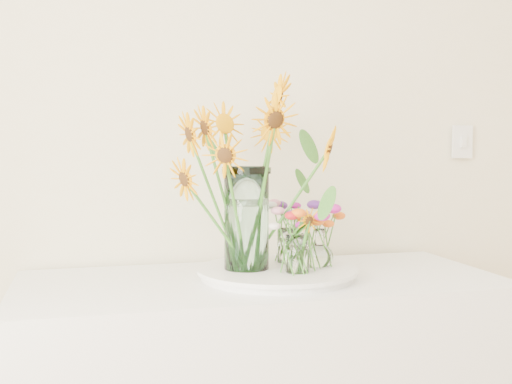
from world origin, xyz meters
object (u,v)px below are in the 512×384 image
tray (277,274)px  mason_jar (247,219)px  small_vase_c (288,246)px  small_vase_a (297,254)px  small_vase_b (320,248)px

tray → mason_jar: bearing=172.2°
tray → small_vase_c: (0.06, 0.08, 0.07)m
small_vase_c → small_vase_a: bearing=-97.7°
mason_jar → small_vase_a: (0.13, -0.09, -0.10)m
small_vase_a → small_vase_c: small_vase_a is taller
small_vase_c → small_vase_b: bearing=-49.2°
mason_jar → small_vase_b: 0.24m
small_vase_b → small_vase_c: (-0.07, 0.08, -0.00)m
tray → small_vase_c: small_vase_c is taller
tray → small_vase_b: (0.13, -0.01, 0.07)m
small_vase_b → small_vase_c: small_vase_b is taller
tray → small_vase_b: small_vase_b is taller
mason_jar → small_vase_c: mason_jar is taller
small_vase_c → mason_jar: bearing=-155.4°
small_vase_a → small_vase_c: size_ratio=1.02×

